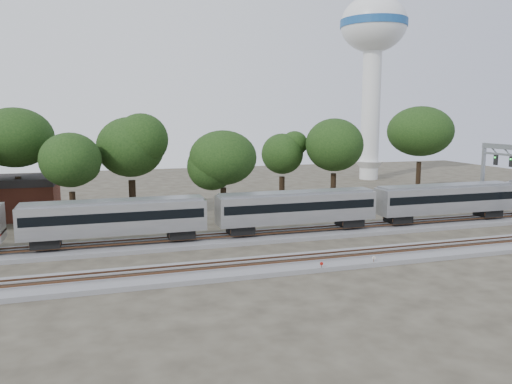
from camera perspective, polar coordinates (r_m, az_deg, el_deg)
ground at (r=46.93m, az=2.29°, el=-7.06°), size 160.00×160.00×0.00m
track_far at (r=52.39m, az=0.12°, el=-5.15°), size 160.00×5.00×0.73m
track_near at (r=43.27m, az=4.06°, el=-8.16°), size 160.00×5.00×0.73m
train at (r=53.26m, az=4.84°, el=-1.67°), size 89.79×3.09×4.56m
switch_stand_red at (r=41.71m, az=7.50°, el=-8.36°), size 0.27×0.09×0.87m
switch_stand_white at (r=44.10m, az=13.31°, el=-7.55°), size 0.28×0.08×0.90m
switch_lever at (r=44.16m, az=11.47°, el=-8.04°), size 0.50×0.31×0.30m
water_tower at (r=104.70m, az=13.23°, el=16.12°), size 13.02×13.02×36.06m
signal_gantry at (r=67.47m, az=26.58°, el=2.74°), size 0.65×7.69×9.36m
brick_building at (r=69.62m, az=-26.13°, el=-0.56°), size 11.07×7.97×5.22m
tree_1 at (r=66.40m, az=-25.82°, el=5.61°), size 10.34×10.34×14.58m
tree_2 at (r=59.75m, az=-20.46°, el=3.43°), size 7.98×7.98×11.25m
tree_3 at (r=63.64m, az=-14.13°, el=4.99°), size 9.08×9.08×12.80m
tree_4 at (r=59.65m, az=-3.79°, el=3.90°), size 7.93×7.93×11.18m
tree_5 at (r=73.14m, az=3.01°, el=4.36°), size 7.38×7.38×10.41m
tree_6 at (r=71.06m, az=8.93°, el=5.33°), size 8.86×8.86×12.50m
tree_7 at (r=82.82m, az=18.28°, el=6.59°), size 10.53×10.53×14.84m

